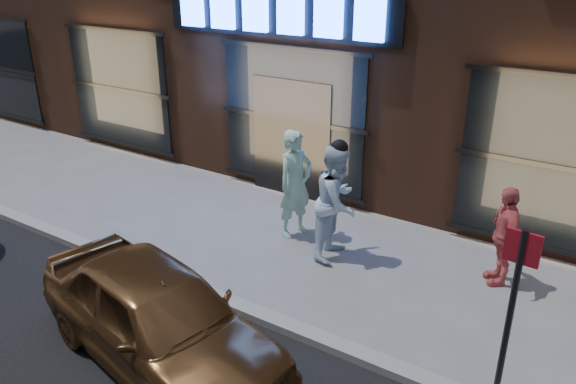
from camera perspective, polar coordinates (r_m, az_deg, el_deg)
name	(u,v)px	position (r m, az deg, el deg)	size (l,w,h in m)	color
ground	(155,277)	(9.08, -13.31, -8.39)	(90.00, 90.00, 0.00)	slate
curb	(155,274)	(9.05, -13.35, -8.07)	(60.00, 0.25, 0.12)	gray
man_bowtie	(295,184)	(9.72, 0.75, 0.81)	(0.70, 0.46, 1.92)	#A4D8BF
man_cap	(337,202)	(9.06, 5.02, -1.02)	(0.93, 0.73, 1.92)	silver
passerby	(504,236)	(8.95, 21.09, -4.16)	(0.92, 0.38, 1.57)	#DA5D59
gold_sedan	(158,316)	(7.05, -13.03, -12.19)	(1.52, 3.79, 1.29)	brown
sign_post	(512,306)	(6.27, 21.76, -10.71)	(0.35, 0.07, 2.20)	#262628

